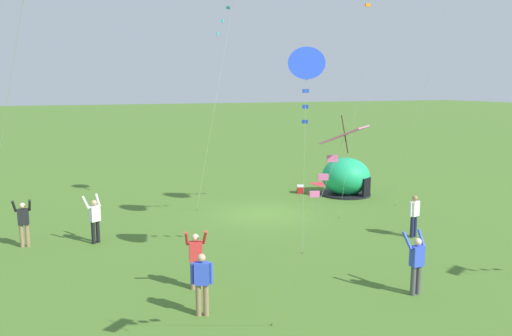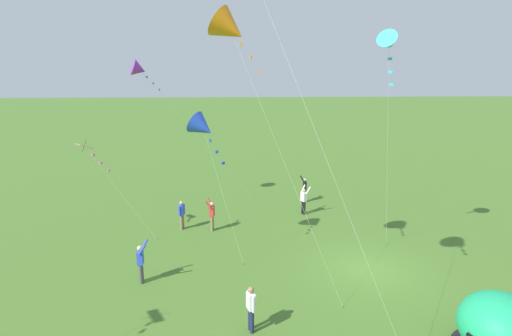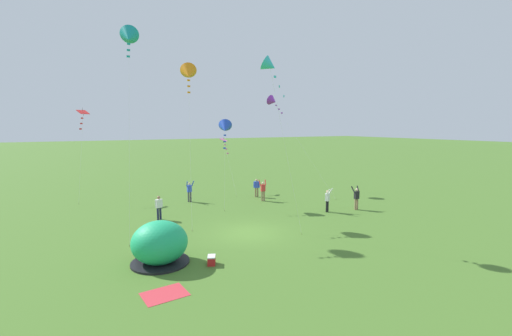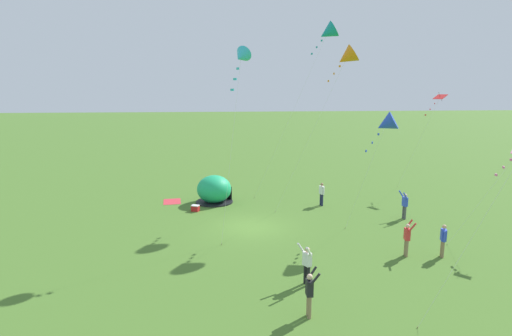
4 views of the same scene
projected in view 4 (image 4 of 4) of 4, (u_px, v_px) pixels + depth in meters
ground_plane at (251, 227)px, 24.89m from camera, size 300.00×300.00×0.00m
popup_tent at (214, 190)px, 30.31m from camera, size 2.81×2.81×2.10m
picnic_blanket at (172, 202)px, 30.70m from camera, size 1.81×1.45×0.01m
cooler_box at (195, 208)px, 28.21m from camera, size 0.55×0.63×0.44m
person_arms_raised at (307, 263)px, 17.30m from camera, size 0.72×0.64×1.89m
person_near_tent at (322, 193)px, 29.47m from camera, size 0.57×0.34×1.72m
person_center_field at (310, 292)px, 14.78m from camera, size 0.68×0.48×1.89m
person_strolling at (407, 238)px, 20.33m from camera, size 0.68×0.54×1.89m
person_far_back at (405, 204)px, 26.35m from camera, size 0.68×0.48×1.89m
person_watching_sky at (443, 239)px, 20.22m from camera, size 0.56×0.36×1.72m
kite_teal at (328, 33)px, 28.78m from camera, size 2.09×6.11×13.33m
kite_blue at (386, 124)px, 22.78m from camera, size 1.75×2.70×7.22m
kite_red at (438, 100)px, 33.47m from camera, size 1.47×3.38×8.30m
kite_cyan at (241, 57)px, 21.81m from camera, size 2.32×1.99×10.79m
kite_orange at (347, 57)px, 25.23m from camera, size 2.20×5.20×11.26m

